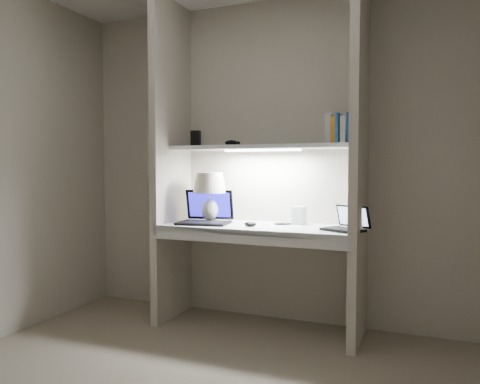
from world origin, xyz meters
The scene contains 17 objects.
back_wall centered at (0.00, 1.50, 1.25)m, with size 3.20×0.01×2.50m, color beige.
alcove_panel_left centered at (-0.73, 1.23, 1.25)m, with size 0.06×0.55×2.50m, color beige.
alcove_panel_right centered at (0.73, 1.23, 1.25)m, with size 0.06×0.55×2.50m, color beige.
desk centered at (0.00, 1.23, 0.75)m, with size 1.40×0.55×0.04m, color white.
desk_apron centered at (0.00, 0.96, 0.72)m, with size 1.46×0.03×0.10m, color silver.
shelf centered at (0.00, 1.32, 1.35)m, with size 1.40×0.36×0.03m, color silver.
strip_light centered at (0.00, 1.32, 1.33)m, with size 0.60×0.04×0.01m, color white.
table_lamp centered at (-0.42, 1.28, 1.03)m, with size 0.26×0.26×0.39m.
laptop_main centered at (-0.41, 1.20, 0.83)m, with size 0.42×0.38×0.25m.
laptop_netbook centered at (0.66, 1.18, 0.81)m, with size 0.34×0.32×0.17m.
speaker centered at (0.27, 1.39, 0.84)m, with size 0.10×0.07×0.14m, color silver.
mouse centered at (-0.03, 1.14, 0.79)m, with size 0.09×0.06×0.03m, color black.
cable_coil centered at (0.17, 1.34, 0.78)m, with size 0.10×0.10×0.01m, color black.
sticky_note centered at (-0.64, 1.30, 0.77)m, with size 0.07×0.07×0.00m, color yellow.
book_row centered at (0.58, 1.35, 1.47)m, with size 0.21×0.14×0.22m.
shelf_box centered at (-0.59, 1.37, 1.43)m, with size 0.08×0.05×0.13m, color black.
shelf_gadget centered at (-0.26, 1.34, 1.39)m, with size 0.10×0.07×0.04m, color black.
Camera 1 is at (1.17, -2.01, 1.20)m, focal length 35.00 mm.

